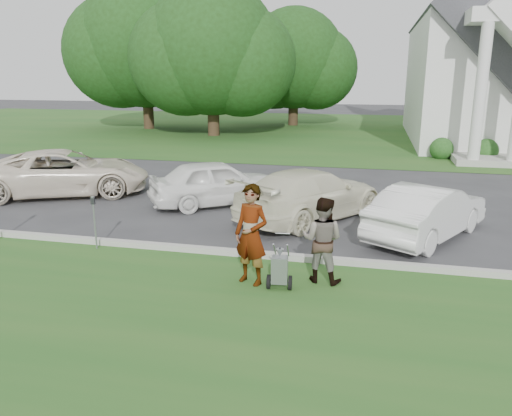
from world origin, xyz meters
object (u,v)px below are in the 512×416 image
(person_right, at_px, (322,241))
(car_b, at_px, (217,182))
(church, at_px, (499,38))
(tree_left, at_px, (212,55))
(tree_far, at_px, (145,48))
(car_c, at_px, (311,194))
(tree_back, at_px, (294,63))
(car_a, at_px, (65,172))
(striping_cart, at_px, (280,270))
(car_d, at_px, (428,211))
(parking_meter_near, at_px, (94,216))
(person_left, at_px, (251,235))

(person_right, relative_size, car_b, 0.41)
(church, distance_m, tree_left, 17.07)
(tree_left, relative_size, tree_far, 0.91)
(car_c, bearing_deg, car_b, 16.74)
(tree_back, bearing_deg, car_a, -98.31)
(tree_left, xyz_separation_m, striping_cart, (8.73, -22.95, -4.74))
(striping_cart, bearing_deg, tree_back, 92.33)
(car_d, bearing_deg, tree_far, -21.39)
(tree_back, height_order, parking_meter_near, tree_back)
(striping_cart, distance_m, car_d, 4.87)
(tree_left, height_order, person_right, tree_left)
(striping_cart, bearing_deg, person_right, 30.39)
(car_b, distance_m, car_d, 6.30)
(tree_far, relative_size, car_a, 2.15)
(church, bearing_deg, tree_back, 152.15)
(tree_far, distance_m, car_d, 28.75)
(car_a, distance_m, car_d, 11.53)
(tree_left, bearing_deg, parking_meter_near, -79.06)
(tree_far, bearing_deg, tree_left, -26.56)
(church, distance_m, tree_back, 14.77)
(tree_far, relative_size, car_c, 2.41)
(person_left, bearing_deg, person_right, 38.37)
(tree_left, height_order, parking_meter_near, tree_left)
(person_right, distance_m, car_b, 6.44)
(person_left, distance_m, car_b, 6.14)
(church, height_order, car_a, church)
(person_right, relative_size, car_a, 0.31)
(car_a, distance_m, car_b, 5.35)
(car_c, bearing_deg, striping_cart, 123.61)
(striping_cart, bearing_deg, car_c, 84.07)
(tree_back, distance_m, car_c, 26.79)
(car_a, bearing_deg, parking_meter_near, -166.10)
(car_b, distance_m, car_c, 3.13)
(tree_far, xyz_separation_m, parking_meter_near, (10.21, -24.75, -4.90))
(church, xyz_separation_m, car_c, (-8.32, -19.20, -5.24))
(tree_left, bearing_deg, tree_back, 63.43)
(tree_left, height_order, car_d, tree_left)
(striping_cart, relative_size, car_b, 0.23)
(church, relative_size, car_b, 5.83)
(car_c, bearing_deg, tree_back, -46.62)
(car_c, bearing_deg, car_d, -165.66)
(tree_left, relative_size, person_right, 6.32)
(car_a, bearing_deg, car_d, -125.70)
(person_left, xyz_separation_m, person_right, (1.30, 0.40, -0.13))
(car_d, bearing_deg, tree_left, -28.60)
(tree_far, height_order, car_c, tree_far)
(person_left, relative_size, person_right, 1.16)
(striping_cart, bearing_deg, church, 64.66)
(striping_cart, xyz_separation_m, car_b, (-3.04, 5.76, 0.33))
(tree_left, height_order, car_c, tree_left)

